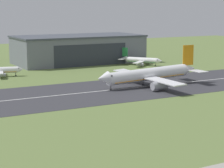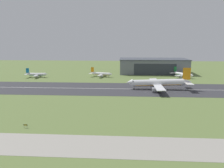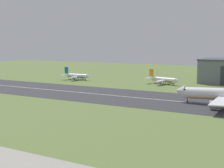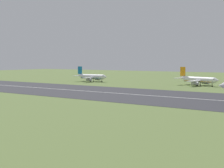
% 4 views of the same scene
% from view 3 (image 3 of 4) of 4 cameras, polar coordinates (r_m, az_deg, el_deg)
% --- Properties ---
extents(ground_plane, '(609.38, 609.38, 0.00)m').
position_cam_3_polar(ground_plane, '(107.32, -12.49, -7.11)').
color(ground_plane, olive).
extents(runway_strip, '(369.38, 46.28, 0.06)m').
position_cam_3_polar(runway_strip, '(157.56, 2.38, -2.32)').
color(runway_strip, '#333338').
rests_on(runway_strip, ground_plane).
extents(runway_centreline, '(332.44, 0.70, 0.01)m').
position_cam_3_polar(runway_centreline, '(157.56, 2.38, -2.30)').
color(runway_centreline, silver).
rests_on(runway_centreline, runway_strip).
extents(airplane_parked_west, '(24.43, 19.30, 9.63)m').
position_cam_3_polar(airplane_parked_west, '(207.73, 9.38, 0.79)').
color(airplane_parked_west, white).
rests_on(airplane_parked_west, ground_plane).
extents(airplane_parked_centre, '(22.27, 18.71, 9.34)m').
position_cam_3_polar(airplane_parked_centre, '(230.85, -6.45, 1.49)').
color(airplane_parked_centre, white).
rests_on(airplane_parked_centre, ground_plane).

